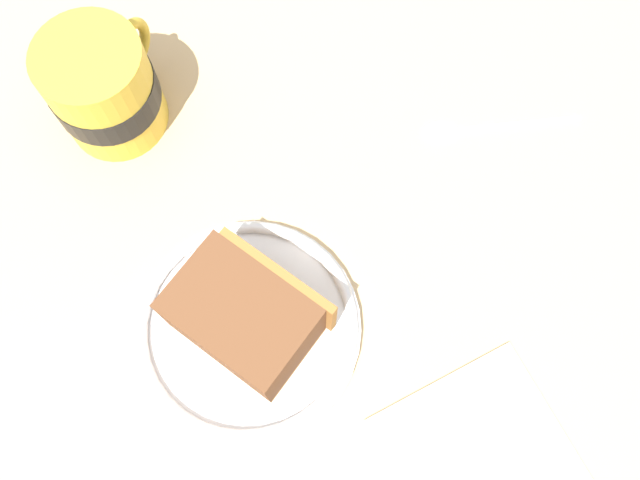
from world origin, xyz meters
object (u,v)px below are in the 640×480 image
Objects in this scene: small_plate at (253,331)px; folded_napkin at (487,466)px; cake_slice at (251,319)px; tea_mug at (104,87)px; teaspoon at (469,127)px.

small_plate is 1.25× the size of folded_napkin.
small_plate is 3.32cm from cake_slice.
folded_napkin is (-5.89, -39.03, -4.27)cm from tea_mug.
tea_mug is at bearing 123.40° from teaspoon.
tea_mug reaches higher than cake_slice.
teaspoon is 26.41cm from folded_napkin.
cake_slice is 19.41cm from folded_napkin.
small_plate reaches higher than teaspoon.
cake_slice is 0.89× the size of tea_mug.
teaspoon reaches higher than folded_napkin.
teaspoon is (15.86, -24.06, -4.22)cm from tea_mug.
cake_slice is (0.27, -0.00, 3.31)cm from small_plate.
tea_mug reaches higher than folded_napkin.
tea_mug is 39.71cm from folded_napkin.
teaspoon is at bearing 34.55° from folded_napkin.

